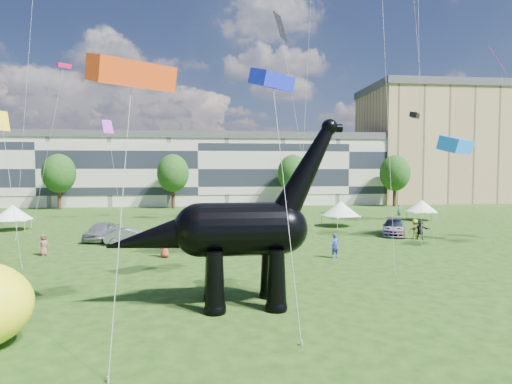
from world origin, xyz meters
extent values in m
plane|color=#16330C|center=(0.00, 0.00, 0.00)|extent=(220.00, 220.00, 0.00)
cube|color=beige|center=(-8.00, 62.00, 6.00)|extent=(78.00, 11.00, 12.00)
cube|color=tan|center=(40.00, 65.00, 11.00)|extent=(28.00, 18.00, 22.00)
cylinder|color=#382314|center=(-30.00, 53.00, 1.60)|extent=(0.56, 0.56, 3.20)
ellipsoid|color=#14380F|center=(-30.00, 53.00, 6.32)|extent=(5.20, 5.20, 6.24)
cylinder|color=#382314|center=(-12.00, 53.00, 1.60)|extent=(0.56, 0.56, 3.20)
ellipsoid|color=#14380F|center=(-12.00, 53.00, 6.32)|extent=(5.20, 5.20, 6.24)
cylinder|color=#382314|center=(8.00, 53.00, 1.60)|extent=(0.56, 0.56, 3.20)
ellipsoid|color=#14380F|center=(8.00, 53.00, 6.32)|extent=(5.20, 5.20, 6.24)
cylinder|color=#382314|center=(26.00, 53.00, 1.60)|extent=(0.56, 0.56, 3.20)
ellipsoid|color=#14380F|center=(26.00, 53.00, 6.32)|extent=(5.20, 5.20, 6.24)
cone|color=black|center=(-5.58, 0.50, 1.39)|extent=(0.98, 0.98, 2.77)
sphere|color=black|center=(-5.58, 0.50, 0.17)|extent=(1.02, 1.02, 1.02)
cone|color=black|center=(-5.63, 2.53, 1.39)|extent=(0.98, 0.98, 2.77)
sphere|color=black|center=(-5.63, 2.53, 0.17)|extent=(1.02, 1.02, 1.02)
cone|color=black|center=(-2.81, 0.57, 1.39)|extent=(0.98, 0.98, 2.77)
sphere|color=black|center=(-2.81, 0.57, 0.17)|extent=(1.02, 1.02, 1.02)
cone|color=black|center=(-2.86, 2.60, 1.39)|extent=(0.98, 0.98, 2.77)
sphere|color=black|center=(-2.86, 2.60, 0.17)|extent=(1.02, 1.02, 1.02)
cylinder|color=black|center=(-4.32, 1.55, 3.60)|extent=(3.94, 2.59, 2.50)
sphere|color=black|center=(-6.26, 1.50, 3.60)|extent=(2.50, 2.50, 2.50)
sphere|color=black|center=(-2.38, 1.59, 3.60)|extent=(2.40, 2.40, 2.40)
cone|color=black|center=(-1.25, 1.62, 6.28)|extent=(3.51, 1.47, 4.89)
sphere|color=black|center=(-0.12, 1.65, 8.40)|extent=(0.78, 0.78, 0.78)
cylinder|color=black|center=(0.16, 1.66, 8.36)|extent=(0.66, 0.42, 0.41)
cone|color=black|center=(-8.16, 1.45, 3.30)|extent=(4.94, 2.06, 2.71)
imported|color=#B0B1B5|center=(-15.57, 21.30, 0.83)|extent=(2.80, 5.17, 1.67)
imported|color=slate|center=(-12.54, 18.74, 0.70)|extent=(4.28, 1.64, 1.39)
imported|color=silver|center=(-3.94, 29.72, 0.67)|extent=(4.95, 2.45, 1.35)
imported|color=#595960|center=(12.00, 21.57, 0.76)|extent=(4.11, 5.62, 1.51)
cube|color=white|center=(8.74, 28.35, 1.18)|extent=(4.10, 4.10, 0.13)
cone|color=white|center=(8.74, 28.35, 2.04)|extent=(5.19, 5.19, 1.61)
cylinder|color=#999999|center=(7.80, 26.43, 0.59)|extent=(0.06, 0.06, 1.18)
cylinder|color=#999999|center=(10.65, 27.41, 0.59)|extent=(0.06, 0.06, 1.18)
cylinder|color=#999999|center=(6.83, 29.28, 0.59)|extent=(0.06, 0.06, 1.18)
cylinder|color=#999999|center=(9.68, 30.26, 0.59)|extent=(0.06, 0.06, 1.18)
cube|color=white|center=(20.62, 32.88, 1.07)|extent=(3.17, 3.17, 0.12)
cone|color=white|center=(20.62, 32.88, 1.85)|extent=(4.01, 4.01, 1.46)
cylinder|color=#999999|center=(19.14, 31.63, 0.54)|extent=(0.06, 0.06, 1.07)
cylinder|color=#999999|center=(21.87, 31.40, 0.54)|extent=(0.06, 0.06, 1.07)
cylinder|color=#999999|center=(19.37, 34.36, 0.54)|extent=(0.06, 0.06, 1.07)
cylinder|color=#999999|center=(22.10, 34.13, 0.54)|extent=(0.06, 0.06, 1.07)
cube|color=white|center=(-26.48, 28.75, 1.11)|extent=(3.51, 3.51, 0.12)
cone|color=white|center=(-26.48, 28.75, 1.92)|extent=(4.45, 4.45, 1.52)
cylinder|color=#999999|center=(-24.84, 27.60, 0.56)|extent=(0.06, 0.06, 1.11)
cylinder|color=#999999|center=(-28.12, 29.90, 0.56)|extent=(0.06, 0.06, 1.11)
cylinder|color=#999999|center=(-25.32, 30.39, 0.56)|extent=(0.06, 0.06, 1.11)
imported|color=#AD3A2B|center=(-9.11, 13.02, 0.86)|extent=(0.96, 0.77, 1.72)
imported|color=black|center=(13.28, 18.78, 0.90)|extent=(1.73, 0.73, 1.80)
imported|color=olive|center=(12.89, 19.01, 0.92)|extent=(1.21, 0.73, 1.84)
imported|color=#2A359A|center=(3.16, 11.52, 0.89)|extent=(0.77, 0.64, 1.79)
imported|color=#2F776B|center=(19.02, 35.79, 0.90)|extent=(0.76, 0.61, 1.81)
imported|color=brown|center=(-18.15, 14.66, 0.79)|extent=(0.89, 0.92, 1.59)
cube|color=#DD3F0E|center=(-8.74, -1.16, 10.10)|extent=(3.42, 3.07, 1.26)
cube|color=blue|center=(16.25, 18.32, 8.60)|extent=(4.34, 4.07, 1.65)
cube|color=black|center=(21.31, 36.63, 13.64)|extent=(2.12, 2.34, 0.85)
plane|color=purple|center=(25.40, 25.93, 18.37)|extent=(3.52, 3.74, 3.01)
cube|color=#E60F43|center=(-25.17, 41.79, 20.26)|extent=(1.91, 1.73, 0.73)
plane|color=yellow|center=(-20.09, 13.05, 9.76)|extent=(1.01, 1.31, 1.38)
cube|color=#1420D4|center=(-2.56, 3.79, 10.99)|extent=(2.63, 2.59, 1.01)
plane|color=black|center=(1.91, 28.72, 21.99)|extent=(2.50, 3.26, 3.09)
plane|color=purple|center=(-18.29, 35.85, 11.64)|extent=(1.72, 1.53, 1.66)
camera|label=1|loc=(-5.72, -18.29, 6.39)|focal=30.00mm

